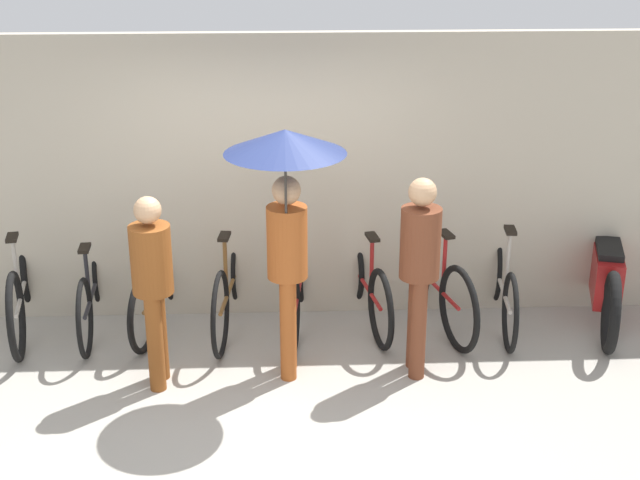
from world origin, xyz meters
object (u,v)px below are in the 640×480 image
(parked_bicycle_1, at_px, (92,290))
(parked_bicycle_4, at_px, (299,288))
(parked_bicycle_3, at_px, (230,286))
(parked_bicycle_6, at_px, (434,283))
(parked_bicycle_2, at_px, (162,287))
(pedestrian_trailing, at_px, (419,262))
(parked_bicycle_7, at_px, (502,285))
(parked_bicycle_5, at_px, (366,284))
(pedestrian_center, at_px, (286,192))
(pedestrian_leading, at_px, (153,279))
(motorcycle, at_px, (606,277))
(parked_bicycle_0, at_px, (22,288))

(parked_bicycle_1, bearing_deg, parked_bicycle_4, -94.22)
(parked_bicycle_3, distance_m, parked_bicycle_6, 1.85)
(parked_bicycle_2, bearing_deg, pedestrian_trailing, -102.55)
(parked_bicycle_7, bearing_deg, parked_bicycle_4, 94.34)
(parked_bicycle_4, relative_size, parked_bicycle_5, 0.97)
(parked_bicycle_2, relative_size, pedestrian_center, 0.80)
(parked_bicycle_3, height_order, pedestrian_leading, pedestrian_leading)
(parked_bicycle_4, xyz_separation_m, pedestrian_center, (-0.10, -0.97, 1.24))
(parked_bicycle_6, relative_size, motorcycle, 0.90)
(pedestrian_trailing, bearing_deg, motorcycle, -152.87)
(parked_bicycle_6, xyz_separation_m, motorcycle, (1.59, 0.03, 0.01))
(parked_bicycle_1, xyz_separation_m, parked_bicycle_2, (0.62, 0.03, 0.01))
(parked_bicycle_0, xyz_separation_m, parked_bicycle_6, (3.70, -0.04, -0.00))
(parked_bicycle_7, bearing_deg, pedestrian_trailing, 139.40)
(parked_bicycle_3, relative_size, motorcycle, 0.93)
(parked_bicycle_4, bearing_deg, parked_bicycle_0, 95.44)
(parked_bicycle_5, relative_size, parked_bicycle_6, 0.95)
(pedestrian_center, bearing_deg, parked_bicycle_0, -20.45)
(parked_bicycle_0, distance_m, parked_bicycle_4, 2.47)
(pedestrian_center, relative_size, motorcycle, 1.06)
(parked_bicycle_7, relative_size, pedestrian_center, 0.83)
(pedestrian_trailing, bearing_deg, parked_bicycle_0, -13.97)
(parked_bicycle_3, height_order, motorcycle, parked_bicycle_3)
(parked_bicycle_5, xyz_separation_m, parked_bicycle_6, (0.62, -0.05, 0.02))
(pedestrian_leading, distance_m, motorcycle, 4.12)
(pedestrian_center, relative_size, pedestrian_trailing, 1.25)
(parked_bicycle_5, relative_size, parked_bicycle_7, 0.98)
(parked_bicycle_4, xyz_separation_m, parked_bicycle_7, (1.85, -0.05, 0.02))
(parked_bicycle_1, relative_size, motorcycle, 0.87)
(parked_bicycle_4, bearing_deg, parked_bicycle_1, 95.23)
(parked_bicycle_3, distance_m, pedestrian_leading, 1.26)
(parked_bicycle_1, height_order, parked_bicycle_3, parked_bicycle_3)
(parked_bicycle_2, bearing_deg, motorcycle, -79.38)
(parked_bicycle_0, relative_size, pedestrian_trailing, 1.11)
(parked_bicycle_7, xyz_separation_m, pedestrian_center, (-1.96, -0.93, 1.23))
(parked_bicycle_6, xyz_separation_m, pedestrian_center, (-1.34, -0.94, 1.20))
(parked_bicycle_5, distance_m, parked_bicycle_6, 0.62)
(parked_bicycle_6, height_order, pedestrian_trailing, pedestrian_trailing)
(parked_bicycle_2, relative_size, parked_bicycle_6, 0.94)
(motorcycle, bearing_deg, pedestrian_leading, 119.47)
(parked_bicycle_1, bearing_deg, parked_bicycle_5, -93.60)
(parked_bicycle_4, bearing_deg, pedestrian_center, 179.56)
(parked_bicycle_3, bearing_deg, parked_bicycle_6, -85.06)
(parked_bicycle_5, height_order, parked_bicycle_7, parked_bicycle_7)
(parked_bicycle_2, relative_size, parked_bicycle_5, 0.99)
(parked_bicycle_4, relative_size, pedestrian_trailing, 0.99)
(parked_bicycle_7, height_order, motorcycle, parked_bicycle_7)
(parked_bicycle_0, bearing_deg, parked_bicycle_2, -97.82)
(parked_bicycle_0, distance_m, parked_bicycle_2, 1.24)
(parked_bicycle_7, distance_m, motorcycle, 0.97)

